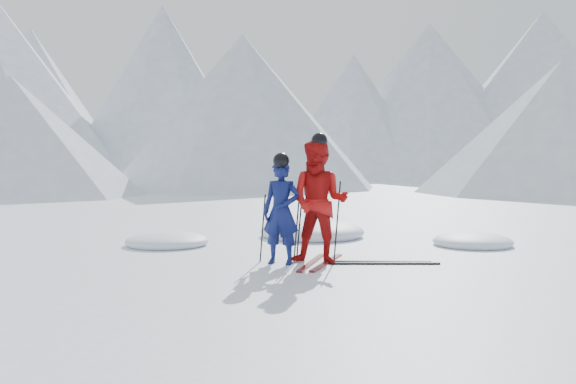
{
  "coord_description": "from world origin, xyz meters",
  "views": [
    {
      "loc": [
        -1.54,
        -9.96,
        1.65
      ],
      "look_at": [
        -1.48,
        0.5,
        1.1
      ],
      "focal_mm": 38.0,
      "sensor_mm": 36.0,
      "label": 1
    }
  ],
  "objects": [
    {
      "name": "pole_blue_left",
      "position": [
        -1.89,
        -0.21,
        0.55
      ],
      "size": [
        0.11,
        0.08,
        1.1
      ],
      "primitive_type": "cylinder",
      "rotation": [
        0.05,
        0.08,
        0.0
      ],
      "color": "black",
      "rests_on": "ground"
    },
    {
      "name": "ski_loose_a",
      "position": [
        -0.03,
        -0.26,
        0.01
      ],
      "size": [
        1.7,
        0.16,
        0.03
      ],
      "primitive_type": "cube",
      "rotation": [
        0.0,
        0.0,
        1.53
      ],
      "color": "black",
      "rests_on": "ground"
    },
    {
      "name": "ground",
      "position": [
        0.0,
        0.0,
        0.0
      ],
      "size": [
        160.0,
        160.0,
        0.0
      ],
      "primitive_type": "plane",
      "color": "white",
      "rests_on": "ground"
    },
    {
      "name": "snow_lumps",
      "position": [
        -1.01,
        2.52,
        0.0
      ],
      "size": [
        7.47,
        3.24,
        0.49
      ],
      "color": "white",
      "rests_on": "ground"
    },
    {
      "name": "ski_worn_left",
      "position": [
        -1.11,
        -0.33,
        0.01
      ],
      "size": [
        0.53,
        1.67,
        0.03
      ],
      "primitive_type": "cube",
      "rotation": [
        0.0,
        0.0,
        -0.26
      ],
      "color": "black",
      "rests_on": "ground"
    },
    {
      "name": "skier_red",
      "position": [
        -0.99,
        -0.33,
        0.99
      ],
      "size": [
        1.14,
        0.99,
        1.97
      ],
      "primitive_type": "imported",
      "rotation": [
        0.0,
        0.0,
        -0.3
      ],
      "color": "#AC0E0D",
      "rests_on": "ground"
    },
    {
      "name": "ski_loose_b",
      "position": [
        0.07,
        -0.41,
        0.01
      ],
      "size": [
        1.7,
        0.1,
        0.03
      ],
      "primitive_type": "cube",
      "rotation": [
        0.0,
        0.0,
        1.56
      ],
      "color": "black",
      "rests_on": "ground"
    },
    {
      "name": "pole_red_right",
      "position": [
        -0.69,
        -0.18,
        0.66
      ],
      "size": [
        0.13,
        0.09,
        1.31
      ],
      "primitive_type": "cylinder",
      "rotation": [
        -0.05,
        0.08,
        0.0
      ],
      "color": "black",
      "rests_on": "ground"
    },
    {
      "name": "ski_worn_right",
      "position": [
        -0.87,
        -0.33,
        0.01
      ],
      "size": [
        0.64,
        1.64,
        0.03
      ],
      "primitive_type": "cube",
      "rotation": [
        0.0,
        0.0,
        -0.33
      ],
      "color": "black",
      "rests_on": "ground"
    },
    {
      "name": "skier_blue",
      "position": [
        -1.59,
        -0.36,
        0.83
      ],
      "size": [
        0.7,
        0.58,
        1.66
      ],
      "primitive_type": "imported",
      "rotation": [
        0.0,
        0.0,
        -0.34
      ],
      "color": "#0D154E",
      "rests_on": "ground"
    },
    {
      "name": "mountain_range",
      "position": [
        5.71,
        35.31,
        6.72
      ],
      "size": [
        106.15,
        62.94,
        15.53
      ],
      "color": "#B2BCD1",
      "rests_on": "ground"
    },
    {
      "name": "pole_red_left",
      "position": [
        -1.29,
        -0.08,
        0.66
      ],
      "size": [
        0.13,
        0.1,
        1.31
      ],
      "primitive_type": "cylinder",
      "rotation": [
        0.06,
        0.08,
        0.0
      ],
      "color": "black",
      "rests_on": "ground"
    },
    {
      "name": "pole_blue_right",
      "position": [
        -1.34,
        -0.11,
        0.55
      ],
      "size": [
        0.11,
        0.07,
        1.1
      ],
      "primitive_type": "cylinder",
      "rotation": [
        -0.04,
        0.08,
        0.0
      ],
      "color": "black",
      "rests_on": "ground"
    }
  ]
}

